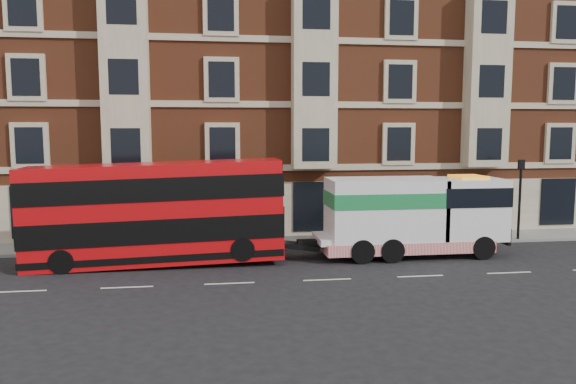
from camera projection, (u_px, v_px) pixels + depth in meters
name	position (u px, v px, depth m)	size (l,w,h in m)	color
ground	(327.00, 280.00, 23.05)	(120.00, 120.00, 0.00)	black
sidewalk	(299.00, 242.00, 30.42)	(90.00, 3.00, 0.15)	slate
victorian_terrace	(288.00, 69.00, 36.73)	(45.00, 12.00, 20.40)	brown
lamp_post_west	(184.00, 199.00, 28.02)	(0.35, 0.15, 4.35)	black
lamp_post_east	(520.00, 193.00, 30.50)	(0.35, 0.15, 4.35)	black
double_decker_bus	(155.00, 211.00, 25.41)	(11.43, 2.62, 4.63)	red
tow_truck	(410.00, 215.00, 27.12)	(9.16, 2.71, 3.82)	white
pedestrian	(95.00, 230.00, 28.89)	(0.60, 0.39, 1.65)	#182731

